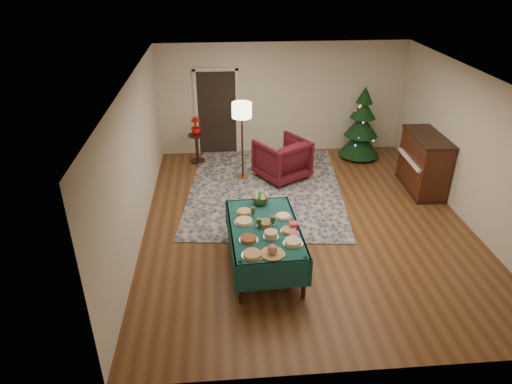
{
  "coord_description": "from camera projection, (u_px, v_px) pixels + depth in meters",
  "views": [
    {
      "loc": [
        -1.54,
        -7.28,
        4.54
      ],
      "look_at": [
        -0.98,
        -0.49,
        0.93
      ],
      "focal_mm": 32.0,
      "sensor_mm": 36.0,
      "label": 1
    }
  ],
  "objects": [
    {
      "name": "goblet_1",
      "position": [
        273.0,
        221.0,
        7.09
      ],
      "size": [
        0.08,
        0.08,
        0.17
      ],
      "color": "#2D471E",
      "rests_on": "buffet_table"
    },
    {
      "name": "buffet_table",
      "position": [
        264.0,
        235.0,
        7.16
      ],
      "size": [
        1.18,
        1.93,
        0.73
      ],
      "color": "black",
      "rests_on": "ground"
    },
    {
      "name": "platter_9",
      "position": [
        244.0,
        212.0,
        7.48
      ],
      "size": [
        0.26,
        0.26,
        0.04
      ],
      "color": "silver",
      "rests_on": "buffet_table"
    },
    {
      "name": "platter_8",
      "position": [
        283.0,
        216.0,
        7.35
      ],
      "size": [
        0.26,
        0.26,
        0.04
      ],
      "color": "silver",
      "rests_on": "buffet_table"
    },
    {
      "name": "christmas_tree",
      "position": [
        361.0,
        127.0,
        10.96
      ],
      "size": [
        0.99,
        0.99,
        1.78
      ],
      "color": "black",
      "rests_on": "ground"
    },
    {
      "name": "platter_0",
      "position": [
        252.0,
        254.0,
        6.42
      ],
      "size": [
        0.31,
        0.31,
        0.05
      ],
      "color": "silver",
      "rests_on": "buffet_table"
    },
    {
      "name": "goblet_0",
      "position": [
        253.0,
        212.0,
        7.33
      ],
      "size": [
        0.08,
        0.08,
        0.17
      ],
      "color": "#2D471E",
      "rests_on": "buffet_table"
    },
    {
      "name": "piano",
      "position": [
        423.0,
        163.0,
        9.55
      ],
      "size": [
        0.71,
        1.43,
        1.22
      ],
      "color": "black",
      "rests_on": "ground"
    },
    {
      "name": "floor_lamp",
      "position": [
        242.0,
        115.0,
        9.63
      ],
      "size": [
        0.42,
        0.42,
        1.74
      ],
      "color": "#A57F3F",
      "rests_on": "ground"
    },
    {
      "name": "napkin_stack",
      "position": [
        294.0,
        235.0,
        6.87
      ],
      "size": [
        0.15,
        0.15,
        0.04
      ],
      "primitive_type": "cube",
      "rotation": [
        0.0,
        0.0,
        0.04
      ],
      "color": "#D63B90",
      "rests_on": "buffet_table"
    },
    {
      "name": "platter_3",
      "position": [
        248.0,
        239.0,
        6.76
      ],
      "size": [
        0.29,
        0.29,
        0.05
      ],
      "color": "silver",
      "rests_on": "buffet_table"
    },
    {
      "name": "side_table",
      "position": [
        197.0,
        149.0,
        10.93
      ],
      "size": [
        0.39,
        0.39,
        0.7
      ],
      "color": "black",
      "rests_on": "ground"
    },
    {
      "name": "potted_plant",
      "position": [
        196.0,
        130.0,
        10.71
      ],
      "size": [
        0.23,
        0.42,
        0.23
      ],
      "primitive_type": "imported",
      "color": "#B80F0D",
      "rests_on": "side_table"
    },
    {
      "name": "room_shell",
      "position": [
        309.0,
        156.0,
        8.01
      ],
      "size": [
        7.0,
        7.0,
        7.0
      ],
      "color": "#593319",
      "rests_on": "ground"
    },
    {
      "name": "platter_4",
      "position": [
        271.0,
        235.0,
        6.82
      ],
      "size": [
        0.24,
        0.24,
        0.1
      ],
      "color": "silver",
      "rests_on": "buffet_table"
    },
    {
      "name": "doorway",
      "position": [
        217.0,
        111.0,
        11.08
      ],
      "size": [
        1.08,
        0.04,
        2.16
      ],
      "color": "black",
      "rests_on": "ground"
    },
    {
      "name": "platter_2",
      "position": [
        293.0,
        242.0,
        6.68
      ],
      "size": [
        0.3,
        0.3,
        0.06
      ],
      "color": "silver",
      "rests_on": "buffet_table"
    },
    {
      "name": "goblet_2",
      "position": [
        259.0,
        223.0,
        7.03
      ],
      "size": [
        0.08,
        0.08,
        0.17
      ],
      "color": "#2D471E",
      "rests_on": "buffet_table"
    },
    {
      "name": "centerpiece",
      "position": [
        261.0,
        198.0,
        7.68
      ],
      "size": [
        0.26,
        0.27,
        0.3
      ],
      "color": "#1E4C1E",
      "rests_on": "buffet_table"
    },
    {
      "name": "gift_box",
      "position": [
        293.0,
        225.0,
        7.05
      ],
      "size": [
        0.12,
        0.12,
        0.1
      ],
      "primitive_type": "cube",
      "rotation": [
        0.0,
        0.0,
        0.04
      ],
      "color": "#E13E5A",
      "rests_on": "buffet_table"
    },
    {
      "name": "platter_7",
      "position": [
        265.0,
        223.0,
        7.13
      ],
      "size": [
        0.26,
        0.26,
        0.07
      ],
      "color": "silver",
      "rests_on": "buffet_table"
    },
    {
      "name": "platter_6",
      "position": [
        244.0,
        221.0,
        7.2
      ],
      "size": [
        0.31,
        0.31,
        0.05
      ],
      "color": "silver",
      "rests_on": "buffet_table"
    },
    {
      "name": "platter_5",
      "position": [
        289.0,
        230.0,
        6.98
      ],
      "size": [
        0.26,
        0.26,
        0.04
      ],
      "color": "silver",
      "rests_on": "buffet_table"
    },
    {
      "name": "rug",
      "position": [
        265.0,
        188.0,
        9.83
      ],
      "size": [
        3.62,
        4.51,
        0.02
      ],
      "primitive_type": "cube",
      "rotation": [
        0.0,
        0.0,
        -0.1
      ],
      "color": "#13214A",
      "rests_on": "ground"
    },
    {
      "name": "armchair",
      "position": [
        282.0,
        157.0,
        10.08
      ],
      "size": [
        1.32,
        1.3,
        1.01
      ],
      "primitive_type": "imported",
      "rotation": [
        0.0,
        0.0,
        3.69
      ],
      "color": "#51111C",
      "rests_on": "ground"
    },
    {
      "name": "platter_1",
      "position": [
        272.0,
        251.0,
        6.43
      ],
      "size": [
        0.36,
        0.36,
        0.16
      ],
      "color": "silver",
      "rests_on": "buffet_table"
    }
  ]
}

